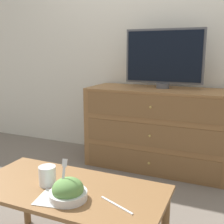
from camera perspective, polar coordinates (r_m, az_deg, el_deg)
name	(u,v)px	position (r m, az deg, el deg)	size (l,w,h in m)	color
ground_plane	(154,155)	(3.17, 8.54, -8.63)	(12.00, 12.00, 0.00)	#70665B
wall_back	(159,33)	(2.99, 9.48, 15.50)	(12.00, 0.05, 2.60)	silver
dresser	(157,128)	(2.76, 9.18, -3.33)	(1.34, 0.54, 0.78)	olive
tv	(164,57)	(2.71, 10.51, 10.84)	(0.74, 0.13, 0.55)	#515156
coffee_table	(68,200)	(1.52, -8.84, -17.18)	(0.99, 0.48, 0.44)	olive
takeout_bowl	(68,191)	(1.37, -8.93, -15.60)	(0.18, 0.18, 0.19)	silver
drink_cup	(47,177)	(1.52, -12.98, -12.71)	(0.09, 0.09, 0.10)	white
napkin	(54,198)	(1.40, -11.66, -16.79)	(0.18, 0.18, 0.00)	white
knife	(116,205)	(1.32, 0.89, -18.38)	(0.19, 0.09, 0.01)	white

